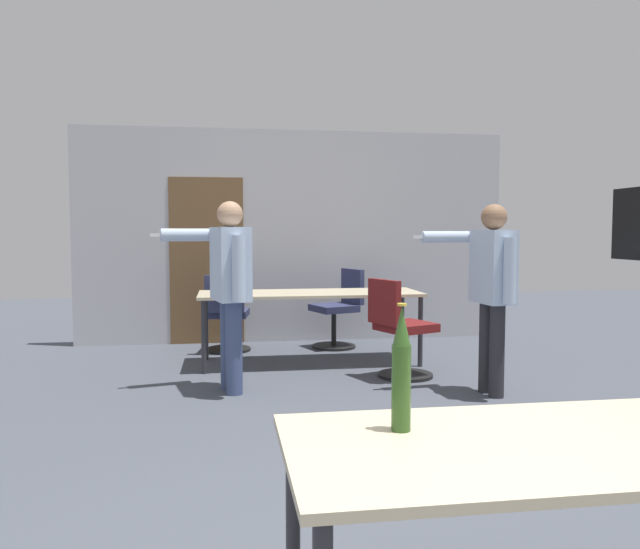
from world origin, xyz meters
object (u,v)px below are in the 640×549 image
at_px(office_chair_mid_tucked, 400,331).
at_px(person_right_polo, 491,280).
at_px(person_left_plaid, 229,279).
at_px(beer_bottle, 401,371).
at_px(office_chair_far_right, 227,316).
at_px(office_chair_far_left, 339,311).

bearing_deg(office_chair_mid_tucked, person_right_polo, 17.31).
bearing_deg(person_left_plaid, person_right_polo, -114.38).
relative_size(person_right_polo, beer_bottle, 3.97).
bearing_deg(person_right_polo, office_chair_far_right, 38.29).
bearing_deg(person_left_plaid, office_chair_far_right, -12.63).
relative_size(office_chair_far_right, beer_bottle, 2.22).
xyz_separation_m(person_left_plaid, person_right_polo, (2.18, -0.43, -0.01)).
bearing_deg(office_chair_far_left, office_chair_far_right, 74.79).
bearing_deg(office_chair_far_right, office_chair_mid_tucked, -34.96).
bearing_deg(beer_bottle, person_left_plaid, 98.40).
xyz_separation_m(person_right_polo, office_chair_far_left, (-0.86, 2.36, -0.53)).
bearing_deg(beer_bottle, office_chair_far_left, 81.59).
bearing_deg(person_right_polo, person_left_plaid, 72.65).
relative_size(office_chair_far_right, office_chair_mid_tucked, 0.96).
distance_m(office_chair_far_left, beer_bottle, 5.50).
distance_m(office_chair_far_left, office_chair_far_right, 1.34).
relative_size(office_chair_far_left, office_chair_far_right, 1.04).
distance_m(person_left_plaid, beer_bottle, 3.53).
bearing_deg(office_chair_mid_tucked, office_chair_far_right, -155.32).
bearing_deg(office_chair_far_left, office_chair_mid_tucked, 169.59).
distance_m(person_left_plaid, office_chair_mid_tucked, 1.71).
distance_m(person_left_plaid, office_chair_far_right, 1.90).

